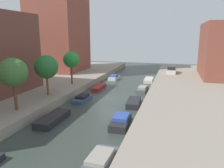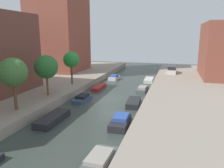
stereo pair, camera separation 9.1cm
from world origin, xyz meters
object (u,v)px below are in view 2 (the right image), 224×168
object	(u,v)px
moored_boat_right_5	(149,80)
street_tree_3	(71,60)
street_tree_2	(46,67)
moored_boat_left_1	(53,119)
parked_car	(172,70)
moored_boat_right_3	(134,103)
moored_boat_left_3	(99,87)
moored_boat_right_4	(143,89)
moored_boat_left_2	(82,98)
moored_boat_left_4	(114,78)
street_tree_1	(13,72)
apartment_tower_far	(58,7)
moored_boat_right_1	(99,163)
moored_boat_right_2	(120,121)

from	to	relation	value
moored_boat_right_5	street_tree_3	bearing A→B (deg)	-137.23
street_tree_2	moored_boat_left_1	world-z (taller)	street_tree_2
parked_car	moored_boat_right_3	size ratio (longest dim) A/B	1.09
moored_boat_left_3	moored_boat_right_4	size ratio (longest dim) A/B	1.10
moored_boat_right_3	street_tree_3	bearing A→B (deg)	155.67
street_tree_2	moored_boat_right_5	xyz separation A→B (m)	(10.86, 16.87, -4.34)
moored_boat_left_3	moored_boat_right_3	distance (m)	9.90
moored_boat_left_3	moored_boat_left_2	bearing A→B (deg)	-88.82
moored_boat_left_1	moored_boat_left_4	size ratio (longest dim) A/B	1.46
street_tree_1	moored_boat_right_4	bearing A→B (deg)	54.67
parked_car	moored_boat_left_2	distance (m)	22.89
moored_boat_left_2	moored_boat_left_3	bearing A→B (deg)	91.18
moored_boat_left_4	moored_boat_right_5	distance (m)	6.81
street_tree_1	moored_boat_right_4	size ratio (longest dim) A/B	1.35
moored_boat_left_1	parked_car	bearing A→B (deg)	68.43
parked_car	street_tree_1	bearing A→B (deg)	-118.13
street_tree_1	apartment_tower_far	bearing A→B (deg)	109.56
street_tree_1	street_tree_2	world-z (taller)	street_tree_1
street_tree_2	moored_boat_left_3	size ratio (longest dim) A/B	1.17
street_tree_1	parked_car	distance (m)	31.68
street_tree_3	moored_boat_left_4	world-z (taller)	street_tree_3
apartment_tower_far	moored_boat_right_3	xyz separation A→B (m)	(19.68, -17.24, -14.07)
street_tree_2	moored_boat_left_2	size ratio (longest dim) A/B	1.47
moored_boat_right_1	moored_boat_right_5	world-z (taller)	moored_boat_right_1
moored_boat_right_2	moored_boat_right_4	xyz separation A→B (m)	(0.04, 13.90, -0.10)
moored_boat_left_3	moored_boat_left_4	distance (m)	7.99
moored_boat_right_1	moored_boat_right_2	world-z (taller)	moored_boat_right_2
moored_boat_left_1	moored_boat_right_3	world-z (taller)	moored_boat_right_3
moored_boat_left_2	moored_boat_right_3	xyz separation A→B (m)	(6.88, 0.08, 0.00)
street_tree_3	moored_boat_left_4	size ratio (longest dim) A/B	1.62
moored_boat_left_2	moored_boat_right_2	size ratio (longest dim) A/B	0.93
apartment_tower_far	moored_boat_left_3	world-z (taller)	apartment_tower_far
moored_boat_left_1	moored_boat_right_5	distance (m)	23.45
street_tree_3	parked_car	world-z (taller)	street_tree_3
street_tree_3	moored_boat_left_2	bearing A→B (deg)	-51.80
street_tree_1	moored_boat_right_1	world-z (taller)	street_tree_1
street_tree_1	moored_boat_left_3	xyz separation A→B (m)	(3.75, 14.78, -4.63)
moored_boat_right_1	moored_boat_right_5	bearing A→B (deg)	90.48
moored_boat_right_3	moored_boat_left_3	bearing A→B (deg)	135.24
apartment_tower_far	street_tree_1	distance (m)	28.24
moored_boat_right_1	moored_boat_right_2	distance (m)	7.15
moored_boat_left_3	moored_boat_left_4	bearing A→B (deg)	87.84
apartment_tower_far	parked_car	xyz separation A→B (m)	(23.76, 2.74, -12.81)
street_tree_3	moored_boat_left_3	bearing A→B (deg)	29.19
street_tree_2	moored_boat_right_3	bearing A→B (deg)	10.26
moored_boat_left_4	moored_boat_right_3	distance (m)	16.39
moored_boat_left_3	moored_boat_left_4	xyz separation A→B (m)	(0.30, 7.98, 0.15)
parked_car	moored_boat_right_3	distance (m)	20.43
moored_boat_right_4	moored_boat_left_3	bearing A→B (deg)	-176.45
street_tree_2	moored_boat_left_2	world-z (taller)	street_tree_2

